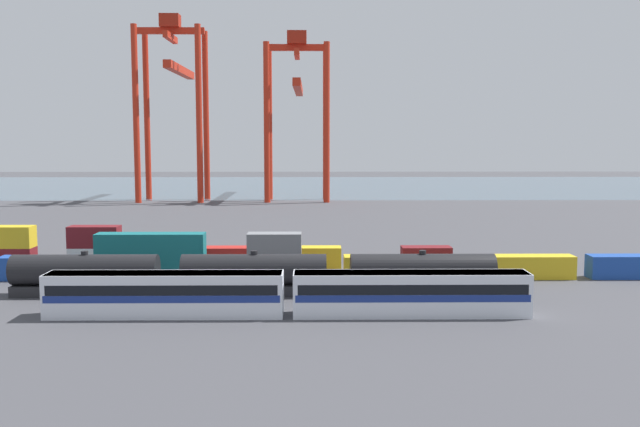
# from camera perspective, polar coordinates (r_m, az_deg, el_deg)

# --- Properties ---
(ground_plane) EXTENTS (420.00, 420.00, 0.00)m
(ground_plane) POSITION_cam_1_polar(r_m,az_deg,el_deg) (125.24, -1.26, -1.08)
(ground_plane) COLOR #424247
(harbour_water) EXTENTS (400.00, 110.00, 0.01)m
(harbour_water) POSITION_cam_1_polar(r_m,az_deg,el_deg) (233.26, -1.00, 2.27)
(harbour_water) COLOR #475B6B
(harbour_water) RESTS_ON ground_plane
(passenger_train) EXTENTS (42.83, 3.14, 3.90)m
(passenger_train) POSITION_cam_1_polar(r_m,az_deg,el_deg) (62.37, -2.61, -6.43)
(passenger_train) COLOR silver
(passenger_train) RESTS_ON ground_plane
(freight_tank_row) EXTENTS (48.47, 3.06, 4.52)m
(freight_tank_row) POSITION_cam_1_polar(r_m,az_deg,el_deg) (70.73, -5.40, -4.94)
(freight_tank_row) COLOR #232326
(freight_tank_row) RESTS_ON ground_plane
(shipping_container_0) EXTENTS (6.04, 2.44, 2.60)m
(shipping_container_0) POSITION_cam_1_polar(r_m,az_deg,el_deg) (84.88, -22.81, -4.12)
(shipping_container_0) COLOR #1C4299
(shipping_container_0) RESTS_ON ground_plane
(shipping_container_1) EXTENTS (12.10, 2.44, 2.60)m
(shipping_container_1) POSITION_cam_1_polar(r_m,az_deg,el_deg) (80.70, -13.63, -4.32)
(shipping_container_1) COLOR #146066
(shipping_container_1) RESTS_ON ground_plane
(shipping_container_2) EXTENTS (12.10, 2.44, 2.60)m
(shipping_container_2) POSITION_cam_1_polar(r_m,az_deg,el_deg) (80.27, -13.68, -2.50)
(shipping_container_2) COLOR #146066
(shipping_container_2) RESTS_ON shipping_container_1
(shipping_container_3) EXTENTS (6.04, 2.44, 2.60)m
(shipping_container_3) POSITION_cam_1_polar(r_m,az_deg,el_deg) (78.76, -3.73, -4.42)
(shipping_container_3) COLOR #AD211C
(shipping_container_3) RESTS_ON ground_plane
(shipping_container_4) EXTENTS (6.04, 2.44, 2.60)m
(shipping_container_4) POSITION_cam_1_polar(r_m,az_deg,el_deg) (78.33, -3.74, -2.55)
(shipping_container_4) COLOR slate
(shipping_container_4) RESTS_ON shipping_container_3
(shipping_container_5) EXTENTS (12.10, 2.44, 2.60)m
(shipping_container_5) POSITION_cam_1_polar(r_m,az_deg,el_deg) (79.24, 6.36, -4.38)
(shipping_container_5) COLOR gold
(shipping_container_5) RESTS_ON ground_plane
(shipping_container_6) EXTENTS (12.10, 2.44, 2.60)m
(shipping_container_6) POSITION_cam_1_polar(r_m,az_deg,el_deg) (82.09, 16.03, -4.21)
(shipping_container_6) COLOR gold
(shipping_container_6) RESTS_ON ground_plane
(shipping_container_10) EXTENTS (6.04, 2.44, 2.60)m
(shipping_container_10) POSITION_cam_1_polar(r_m,az_deg,el_deg) (89.14, -17.91, -3.47)
(shipping_container_10) COLOR silver
(shipping_container_10) RESTS_ON ground_plane
(shipping_container_11) EXTENTS (6.04, 2.44, 2.60)m
(shipping_container_11) POSITION_cam_1_polar(r_m,az_deg,el_deg) (88.75, -17.97, -1.81)
(shipping_container_11) COLOR maroon
(shipping_container_11) RESTS_ON shipping_container_10
(shipping_container_12) EXTENTS (12.10, 2.44, 2.60)m
(shipping_container_12) POSITION_cam_1_polar(r_m,az_deg,el_deg) (86.12, -9.32, -3.58)
(shipping_container_12) COLOR #AD211C
(shipping_container_12) RESTS_ON ground_plane
(shipping_container_13) EXTENTS (6.04, 2.44, 2.60)m
(shipping_container_13) POSITION_cam_1_polar(r_m,az_deg,el_deg) (85.15, -0.31, -3.61)
(shipping_container_13) COLOR gold
(shipping_container_13) RESTS_ON ground_plane
(shipping_container_14) EXTENTS (6.04, 2.44, 2.60)m
(shipping_container_14) POSITION_cam_1_polar(r_m,az_deg,el_deg) (86.29, 8.67, -3.55)
(shipping_container_14) COLOR maroon
(shipping_container_14) RESTS_ON ground_plane
(gantry_crane_west) EXTENTS (16.93, 35.25, 46.41)m
(gantry_crane_west) POSITION_cam_1_polar(r_m,az_deg,el_deg) (183.51, -11.89, 9.90)
(gantry_crane_west) COLOR red
(gantry_crane_west) RESTS_ON ground_plane
(gantry_crane_central) EXTENTS (16.28, 41.91, 42.37)m
(gantry_crane_central) POSITION_cam_1_polar(r_m,az_deg,el_deg) (181.37, -1.86, 9.31)
(gantry_crane_central) COLOR red
(gantry_crane_central) RESTS_ON ground_plane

